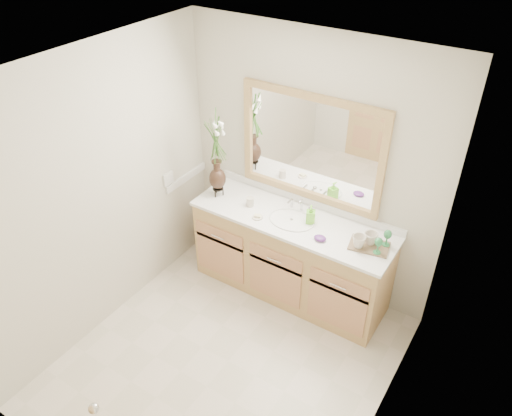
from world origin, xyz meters
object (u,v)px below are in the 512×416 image
Objects in this scene: tumbler at (250,202)px; tray at (369,246)px; flower_vase at (216,146)px; soap_bottle at (311,215)px.

tray is at bearing 1.42° from tumbler.
flower_vase is at bearing 170.57° from tray.
flower_vase is 0.58m from tumbler.
flower_vase reaches higher than tray.
tumbler is 1.13m from tray.
soap_bottle is 0.56m from tray.
tumbler is 0.58m from soap_bottle.
tumbler is (0.35, 0.01, -0.46)m from flower_vase.
flower_vase is at bearing -178.00° from tumbler.
tumbler is at bearing 162.45° from soap_bottle.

